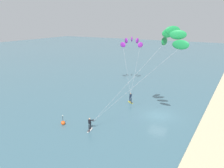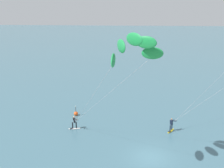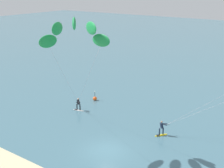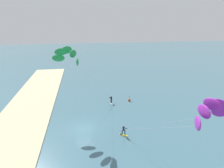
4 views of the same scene
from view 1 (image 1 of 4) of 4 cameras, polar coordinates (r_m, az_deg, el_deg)
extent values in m
plane|color=#426B7A|center=(34.59, 11.39, -7.64)|extent=(240.00, 240.00, 0.00)
ellipsoid|color=white|center=(29.83, -5.50, -11.26)|extent=(1.54, 0.67, 0.08)
cube|color=black|center=(29.47, -5.83, -11.52)|extent=(0.33, 0.34, 0.02)
cylinder|color=black|center=(29.81, -5.35, -10.35)|extent=(0.14, 0.14, 0.78)
cylinder|color=black|center=(29.45, -5.69, -10.70)|extent=(0.14, 0.14, 0.78)
cube|color=black|center=(29.33, -5.56, -9.31)|extent=(0.38, 0.36, 0.63)
sphere|color=tan|center=(29.16, -5.58, -8.56)|extent=(0.20, 0.20, 0.20)
cylinder|color=black|center=(29.32, -4.48, -8.97)|extent=(0.39, 0.43, 0.03)
cylinder|color=black|center=(29.38, -5.05, -8.87)|extent=(0.58, 0.35, 0.15)
cylinder|color=black|center=(29.18, -5.00, -9.05)|extent=(0.29, 0.60, 0.15)
ellipsoid|color=#1E9347|center=(27.52, 16.64, 9.31)|extent=(0.45, 1.97, 1.10)
ellipsoid|color=#1E9347|center=(28.17, 16.02, 11.66)|extent=(0.93, 1.95, 1.10)
ellipsoid|color=#1E9347|center=(29.41, 14.82, 12.69)|extent=(1.53, 1.68, 1.10)
ellipsoid|color=#1E9347|center=(30.71, 13.60, 12.11)|extent=(1.89, 1.15, 1.10)
ellipsoid|color=#1E9347|center=(31.54, 12.85, 10.32)|extent=(1.97, 0.45, 1.10)
cylinder|color=#B2B2B7|center=(27.63, 5.72, -0.42)|extent=(4.79, 8.85, 9.18)
cylinder|color=#B2B2B7|center=(29.70, 4.48, 0.76)|extent=(8.16, 5.90, 9.18)
ellipsoid|color=yellow|center=(39.06, 4.58, -4.53)|extent=(1.14, 1.44, 0.08)
cube|color=black|center=(38.71, 4.88, -4.65)|extent=(0.40, 0.39, 0.02)
cylinder|color=#192338|center=(39.09, 4.43, -3.84)|extent=(0.14, 0.14, 0.78)
cylinder|color=#192338|center=(38.73, 4.75, -4.04)|extent=(0.14, 0.14, 0.78)
cube|color=#192338|center=(38.68, 4.61, -2.98)|extent=(0.43, 0.43, 0.63)
sphere|color=#9E7051|center=(38.55, 4.63, -2.38)|extent=(0.20, 0.20, 0.20)
cylinder|color=black|center=(39.16, 4.62, -2.51)|extent=(0.51, 0.26, 0.03)
cylinder|color=#192338|center=(38.89, 4.46, -2.59)|extent=(0.48, 0.50, 0.15)
cylinder|color=#192338|center=(38.89, 4.78, -2.60)|extent=(0.61, 0.13, 0.15)
ellipsoid|color=purple|center=(48.72, 7.03, 9.60)|extent=(1.59, 0.83, 1.10)
ellipsoid|color=purple|center=(48.61, 6.27, 10.62)|extent=(1.58, 0.40, 1.10)
ellipsoid|color=purple|center=(48.57, 4.91, 11.04)|extent=(1.56, 0.96, 1.10)
ellipsoid|color=purple|center=(48.61, 3.54, 10.68)|extent=(1.29, 1.38, 1.10)
ellipsoid|color=purple|center=(48.71, 2.72, 9.70)|extent=(0.83, 1.59, 1.10)
cylinder|color=#B2B2B7|center=(43.72, 5.95, 4.02)|extent=(10.93, 3.17, 6.82)
cylinder|color=#B2B2B7|center=(43.71, 3.57, 4.07)|extent=(9.39, 6.44, 6.82)
sphere|color=#EA5119|center=(31.67, -12.02, -9.39)|extent=(0.56, 0.56, 0.56)
cylinder|color=#262628|center=(31.41, -12.09, -8.35)|extent=(0.06, 0.06, 0.70)
sphere|color=#F2F2CC|center=(31.25, -12.13, -7.66)|extent=(0.12, 0.12, 0.12)
camera|label=2|loc=(32.09, 62.34, 11.94)|focal=46.45mm
camera|label=3|loc=(47.37, 45.70, 13.42)|focal=49.44mm
camera|label=4|loc=(57.44, 21.13, 17.51)|focal=29.87mm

